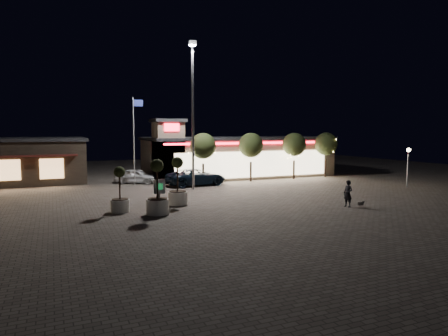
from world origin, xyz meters
name	(u,v)px	position (x,y,z in m)	size (l,w,h in m)	color
ground	(204,208)	(0.00, 0.00, 0.00)	(90.00, 90.00, 0.00)	#635950
retail_building	(235,156)	(9.51, 15.82, 2.21)	(20.40, 8.40, 6.10)	gray
floodlight_pole	(193,106)	(2.00, 8.00, 7.02)	(0.60, 0.40, 12.38)	gray
flagpole	(135,133)	(-1.90, 13.00, 4.74)	(0.95, 0.10, 8.00)	white
lamp_post_east	(408,159)	(20.00, 2.00, 2.46)	(0.36, 0.36, 3.48)	gray
string_tree_a	(203,146)	(4.00, 11.00, 3.56)	(2.42, 2.42, 4.79)	#332319
string_tree_b	(251,145)	(9.00, 11.00, 3.56)	(2.42, 2.42, 4.79)	#332319
string_tree_c	(294,145)	(14.00, 11.00, 3.56)	(2.42, 2.42, 4.79)	#332319
string_tree_d	(326,144)	(18.00, 11.00, 3.56)	(2.42, 2.42, 4.79)	#332319
pickup_truck	(196,177)	(3.11, 10.42, 0.77)	(2.55, 5.53, 1.54)	black
white_sedan	(137,176)	(-1.57, 14.00, 0.69)	(1.63, 4.06, 1.38)	white
pedestrian	(348,194)	(8.87, -3.26, 0.88)	(0.64, 0.42, 1.77)	black
dog	(362,203)	(9.61, -3.72, 0.29)	(0.54, 0.26, 0.29)	#59514C
planter_left	(120,198)	(-5.17, 0.96, 0.87)	(1.15, 1.15, 2.83)	silver
planter_mid	(157,197)	(-3.19, -0.54, 1.03)	(1.35, 1.35, 3.32)	silver
planter_right	(178,190)	(-1.18, 1.98, 1.00)	(1.32, 1.32, 3.25)	silver
valet_sign	(159,189)	(-3.02, -0.34, 1.46)	(0.69, 0.14, 2.08)	gray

